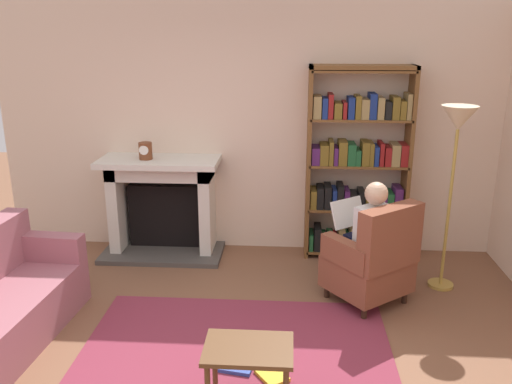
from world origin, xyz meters
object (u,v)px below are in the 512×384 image
Objects in this scene: fireplace at (163,202)px; seated_reader at (365,235)px; armchair_reading at (373,260)px; floor_lamp at (457,135)px; side_table at (248,358)px; mantel_clock at (145,151)px; bookshelf at (357,167)px.

seated_reader reaches higher than fireplace.
fireplace reaches higher than armchair_reading.
floor_lamp is at bearing -13.17° from fireplace.
side_table is at bearing -66.05° from fireplace.
fireplace is 3.08m from floor_lamp.
seated_reader is at bearing -24.93° from fireplace.
seated_reader is at bearing 60.50° from side_table.
floor_lamp is at bearing -10.81° from mantel_clock.
mantel_clock reaches higher than fireplace.
mantel_clock reaches higher than side_table.
fireplace is at bearing -179.00° from bookshelf.
floor_lamp is at bearing 48.10° from side_table.
mantel_clock is at bearing 169.19° from floor_lamp.
bookshelf is 1.15m from floor_lamp.
side_table is (-0.92, -1.62, -0.21)m from seated_reader.
side_table is (1.28, -2.48, -0.75)m from mantel_clock.
bookshelf reaches higher than floor_lamp.
bookshelf is 1.23m from armchair_reading.
seated_reader is (2.20, -0.86, -0.55)m from mantel_clock.
side_table is at bearing -131.90° from floor_lamp.
seated_reader is (2.07, -0.96, 0.05)m from fireplace.
armchair_reading is 0.55× the size of floor_lamp.
fireplace is at bearing -63.00° from seated_reader.
bookshelf reaches higher than seated_reader.
armchair_reading is at bearing -26.21° from fireplace.
side_table is (-0.94, -2.62, -0.58)m from bookshelf.
mantel_clock is at bearing -59.49° from seated_reader.
mantel_clock is 0.32× the size of side_table.
seated_reader reaches higher than side_table.
mantel_clock is at bearing 117.22° from side_table.
mantel_clock is 2.57m from armchair_reading.
armchair_reading is at bearing -22.80° from mantel_clock.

